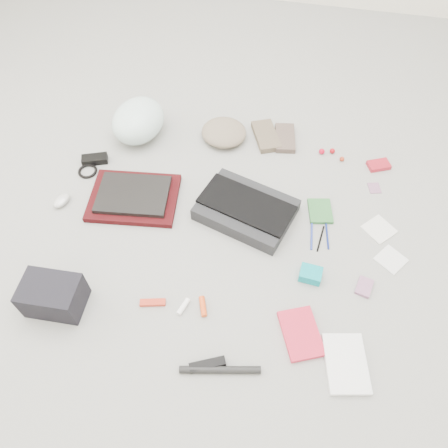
% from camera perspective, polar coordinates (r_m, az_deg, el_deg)
% --- Properties ---
extents(ground_plane, '(4.00, 4.00, 0.00)m').
position_cam_1_polar(ground_plane, '(1.89, 0.00, -0.89)').
color(ground_plane, gray).
extents(messenger_bag, '(0.46, 0.39, 0.07)m').
position_cam_1_polar(messenger_bag, '(1.92, 2.90, 1.86)').
color(messenger_bag, '#232326').
rests_on(messenger_bag, ground_plane).
extents(bag_flap, '(0.44, 0.29, 0.01)m').
position_cam_1_polar(bag_flap, '(1.89, 2.95, 2.58)').
color(bag_flap, black).
rests_on(bag_flap, messenger_bag).
extents(laptop_sleeve, '(0.43, 0.34, 0.03)m').
position_cam_1_polar(laptop_sleeve, '(2.03, -11.67, 3.38)').
color(laptop_sleeve, '#35070A').
rests_on(laptop_sleeve, ground_plane).
extents(laptop, '(0.34, 0.27, 0.02)m').
position_cam_1_polar(laptop, '(2.01, -11.78, 3.81)').
color(laptop, black).
rests_on(laptop, laptop_sleeve).
extents(bike_helmet, '(0.29, 0.34, 0.18)m').
position_cam_1_polar(bike_helmet, '(2.27, -11.14, 13.11)').
color(bike_helmet, white).
rests_on(bike_helmet, ground_plane).
extents(beanie, '(0.28, 0.27, 0.08)m').
position_cam_1_polar(beanie, '(2.25, -0.02, 11.88)').
color(beanie, '#7C6C59').
rests_on(beanie, ground_plane).
extents(mitten_left, '(0.18, 0.24, 0.03)m').
position_cam_1_polar(mitten_left, '(2.27, 5.50, 11.38)').
color(mitten_left, brown).
rests_on(mitten_left, ground_plane).
extents(mitten_right, '(0.13, 0.21, 0.03)m').
position_cam_1_polar(mitten_right, '(2.28, 7.97, 11.06)').
color(mitten_right, brown).
rests_on(mitten_right, ground_plane).
extents(power_brick, '(0.13, 0.10, 0.03)m').
position_cam_1_polar(power_brick, '(2.24, -16.52, 8.11)').
color(power_brick, black).
rests_on(power_brick, ground_plane).
extents(cable_coil, '(0.12, 0.12, 0.01)m').
position_cam_1_polar(cable_coil, '(2.20, -17.39, 6.61)').
color(cable_coil, black).
rests_on(cable_coil, ground_plane).
extents(mouse, '(0.08, 0.10, 0.03)m').
position_cam_1_polar(mouse, '(2.11, -20.44, 2.90)').
color(mouse, '#B4B4B4').
rests_on(mouse, ground_plane).
extents(camera_bag, '(0.22, 0.16, 0.14)m').
position_cam_1_polar(camera_bag, '(1.78, -21.42, -8.70)').
color(camera_bag, black).
rests_on(camera_bag, ground_plane).
extents(multitool, '(0.10, 0.05, 0.02)m').
position_cam_1_polar(multitool, '(1.73, -9.29, -10.09)').
color(multitool, '#B02A16').
rests_on(multitool, ground_plane).
extents(toiletry_tube_white, '(0.04, 0.07, 0.02)m').
position_cam_1_polar(toiletry_tube_white, '(1.71, -5.33, -10.68)').
color(toiletry_tube_white, white).
rests_on(toiletry_tube_white, ground_plane).
extents(toiletry_tube_orange, '(0.05, 0.08, 0.02)m').
position_cam_1_polar(toiletry_tube_orange, '(1.70, -2.77, -10.70)').
color(toiletry_tube_orange, '#D74515').
rests_on(toiletry_tube_orange, ground_plane).
extents(u_lock, '(0.13, 0.08, 0.03)m').
position_cam_1_polar(u_lock, '(1.62, -2.18, -17.89)').
color(u_lock, black).
rests_on(u_lock, ground_plane).
extents(bike_pump, '(0.29, 0.08, 0.03)m').
position_cam_1_polar(bike_pump, '(1.61, -0.52, -18.50)').
color(bike_pump, black).
rests_on(bike_pump, ground_plane).
extents(book_red, '(0.20, 0.23, 0.02)m').
position_cam_1_polar(book_red, '(1.68, 10.01, -13.91)').
color(book_red, red).
rests_on(book_red, ground_plane).
extents(book_white, '(0.19, 0.24, 0.02)m').
position_cam_1_polar(book_white, '(1.68, 15.63, -17.16)').
color(book_white, white).
rests_on(book_white, ground_plane).
extents(notepad, '(0.13, 0.15, 0.02)m').
position_cam_1_polar(notepad, '(1.99, 12.44, 1.66)').
color(notepad, '#2C6530').
rests_on(notepad, ground_plane).
extents(pen_blue, '(0.02, 0.16, 0.01)m').
position_cam_1_polar(pen_blue, '(1.92, 11.38, -1.29)').
color(pen_blue, '#253694').
rests_on(pen_blue, ground_plane).
extents(pen_black, '(0.02, 0.14, 0.01)m').
position_cam_1_polar(pen_black, '(1.91, 12.50, -1.88)').
color(pen_black, black).
rests_on(pen_black, ground_plane).
extents(pen_navy, '(0.03, 0.14, 0.01)m').
position_cam_1_polar(pen_navy, '(1.93, 13.32, -1.39)').
color(pen_navy, navy).
rests_on(pen_navy, ground_plane).
extents(accordion_wallet, '(0.09, 0.08, 0.04)m').
position_cam_1_polar(accordion_wallet, '(1.79, 11.24, -6.46)').
color(accordion_wallet, '#0595A1').
rests_on(accordion_wallet, ground_plane).
extents(card_deck, '(0.07, 0.09, 0.02)m').
position_cam_1_polar(card_deck, '(1.83, 17.84, -7.83)').
color(card_deck, '#9D658C').
rests_on(card_deck, ground_plane).
extents(napkin_top, '(0.16, 0.16, 0.01)m').
position_cam_1_polar(napkin_top, '(2.01, 19.59, -0.66)').
color(napkin_top, silver).
rests_on(napkin_top, ground_plane).
extents(napkin_bottom, '(0.15, 0.15, 0.01)m').
position_cam_1_polar(napkin_bottom, '(1.94, 20.96, -4.37)').
color(napkin_bottom, silver).
rests_on(napkin_bottom, ground_plane).
extents(lollipop_a, '(0.03, 0.03, 0.03)m').
position_cam_1_polar(lollipop_a, '(2.24, 12.66, 9.23)').
color(lollipop_a, red).
rests_on(lollipop_a, ground_plane).
extents(lollipop_b, '(0.03, 0.03, 0.03)m').
position_cam_1_polar(lollipop_b, '(2.26, 13.96, 9.25)').
color(lollipop_b, '#9E0A12').
rests_on(lollipop_b, ground_plane).
extents(lollipop_c, '(0.02, 0.02, 0.02)m').
position_cam_1_polar(lollipop_c, '(2.23, 15.15, 8.20)').
color(lollipop_c, '#992F17').
rests_on(lollipop_c, ground_plane).
extents(altoids_tin, '(0.12, 0.10, 0.02)m').
position_cam_1_polar(altoids_tin, '(2.25, 19.55, 7.26)').
color(altoids_tin, '#A81A29').
rests_on(altoids_tin, ground_plane).
extents(stamp_sheet, '(0.07, 0.08, 0.00)m').
position_cam_1_polar(stamp_sheet, '(2.16, 19.05, 4.46)').
color(stamp_sheet, '#986286').
rests_on(stamp_sheet, ground_plane).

